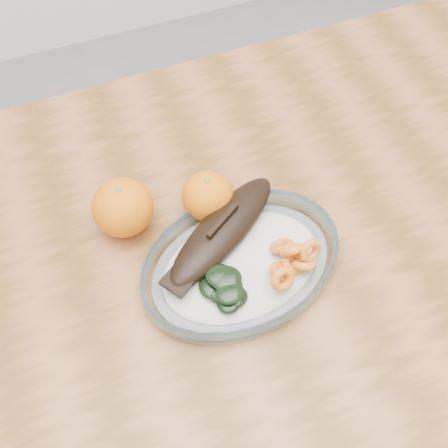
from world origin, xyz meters
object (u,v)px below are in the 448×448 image
object	(u,v)px
orange_right	(208,196)
plated_meal	(241,261)
orange_left	(123,207)
dining_table	(245,299)

from	to	relation	value
orange_right	plated_meal	bearing A→B (deg)	-85.83
orange_left	orange_right	world-z (taller)	orange_left
dining_table	plated_meal	size ratio (longest dim) A/B	2.21
orange_left	orange_right	bearing A→B (deg)	-9.68
orange_right	dining_table	bearing A→B (deg)	-80.46
dining_table	orange_right	size ratio (longest dim) A/B	17.14
dining_table	orange_right	xyz separation A→B (m)	(-0.02, 0.10, 0.13)
orange_left	orange_right	xyz separation A→B (m)	(0.11, -0.02, -0.01)
plated_meal	orange_right	bearing A→B (deg)	86.00
plated_meal	orange_right	xyz separation A→B (m)	(-0.01, 0.10, 0.02)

